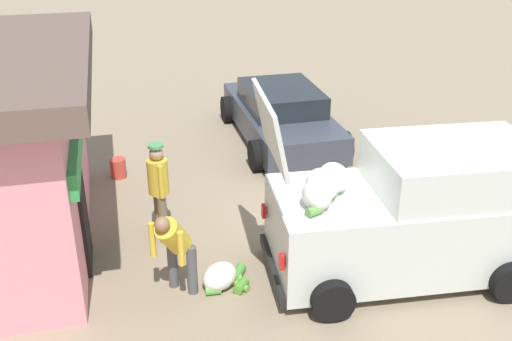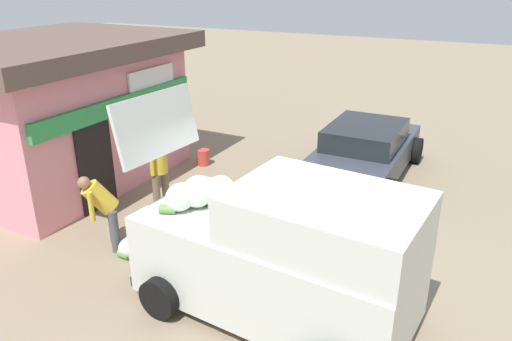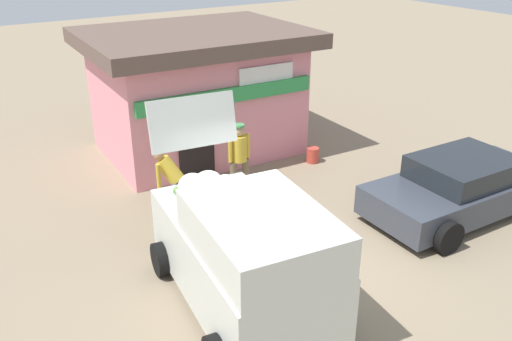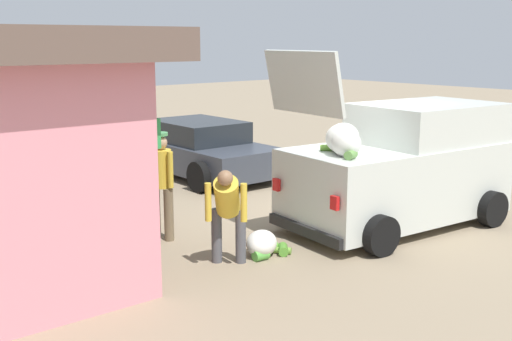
% 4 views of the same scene
% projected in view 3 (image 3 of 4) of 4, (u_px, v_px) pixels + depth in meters
% --- Properties ---
extents(ground_plane, '(60.00, 60.00, 0.00)m').
position_uv_depth(ground_plane, '(286.00, 272.00, 9.77)').
color(ground_plane, gray).
extents(storefront_bar, '(5.69, 4.48, 3.23)m').
position_uv_depth(storefront_bar, '(197.00, 90.00, 14.39)').
color(storefront_bar, pink).
rests_on(storefront_bar, ground_plane).
extents(delivery_van, '(2.50, 4.24, 2.95)m').
position_uv_depth(delivery_van, '(244.00, 252.00, 8.53)').
color(delivery_van, silver).
rests_on(delivery_van, ground_plane).
extents(parked_sedan, '(4.37, 2.26, 1.27)m').
position_uv_depth(parked_sedan, '(462.00, 187.00, 11.56)').
color(parked_sedan, '#383D47').
rests_on(parked_sedan, ground_plane).
extents(vendor_standing, '(0.57, 0.37, 1.70)m').
position_uv_depth(vendor_standing, '(239.00, 155.00, 12.19)').
color(vendor_standing, '#726047').
rests_on(vendor_standing, ground_plane).
extents(customer_bending, '(0.67, 0.66, 1.41)m').
position_uv_depth(customer_bending, '(171.00, 177.00, 11.43)').
color(customer_bending, '#4C4C51').
rests_on(customer_bending, ground_plane).
extents(unloaded_banana_pile, '(0.70, 0.84, 0.38)m').
position_uv_depth(unloaded_banana_pile, '(187.00, 219.00, 11.20)').
color(unloaded_banana_pile, silver).
rests_on(unloaded_banana_pile, ground_plane).
extents(paint_bucket, '(0.32, 0.32, 0.40)m').
position_uv_depth(paint_bucket, '(313.00, 155.00, 14.17)').
color(paint_bucket, '#BF3F33').
rests_on(paint_bucket, ground_plane).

